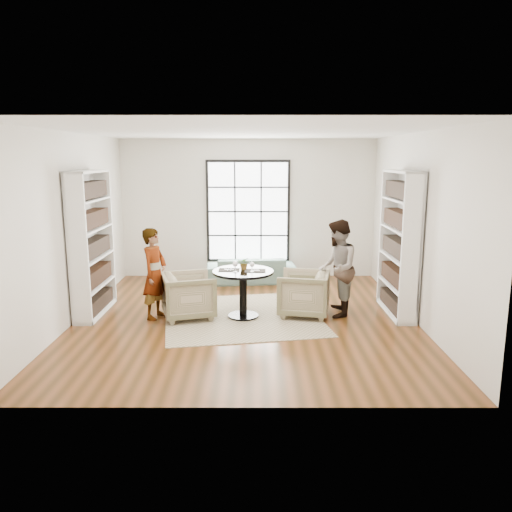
{
  "coord_description": "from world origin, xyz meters",
  "views": [
    {
      "loc": [
        0.18,
        -7.87,
        2.61
      ],
      "look_at": [
        0.17,
        0.4,
        0.97
      ],
      "focal_mm": 35.0,
      "sensor_mm": 36.0,
      "label": 1
    }
  ],
  "objects_px": {
    "sofa": "(251,269)",
    "person_right": "(337,268)",
    "armchair_left": "(189,296)",
    "armchair_right": "(303,294)",
    "wine_glass_left": "(235,264)",
    "wine_glass_right": "(252,265)",
    "flower_centerpiece": "(244,263)",
    "person_left": "(155,274)",
    "pedestal_table": "(243,284)"
  },
  "relations": [
    {
      "from": "person_left",
      "to": "sofa",
      "type": "bearing_deg",
      "value": -14.2
    },
    {
      "from": "sofa",
      "to": "armchair_left",
      "type": "distance_m",
      "value": 2.62
    },
    {
      "from": "sofa",
      "to": "person_right",
      "type": "height_order",
      "value": "person_right"
    },
    {
      "from": "sofa",
      "to": "armchair_right",
      "type": "distance_m",
      "value": 2.46
    },
    {
      "from": "wine_glass_left",
      "to": "flower_centerpiece",
      "type": "bearing_deg",
      "value": 54.17
    },
    {
      "from": "wine_glass_left",
      "to": "armchair_right",
      "type": "bearing_deg",
      "value": 12.46
    },
    {
      "from": "person_right",
      "to": "wine_glass_left",
      "type": "relative_size",
      "value": 8.48
    },
    {
      "from": "person_left",
      "to": "flower_centerpiece",
      "type": "distance_m",
      "value": 1.47
    },
    {
      "from": "person_right",
      "to": "pedestal_table",
      "type": "bearing_deg",
      "value": -77.65
    },
    {
      "from": "person_right",
      "to": "wine_glass_right",
      "type": "bearing_deg",
      "value": -72.46
    },
    {
      "from": "armchair_left",
      "to": "flower_centerpiece",
      "type": "relative_size",
      "value": 3.8
    },
    {
      "from": "armchair_left",
      "to": "sofa",
      "type": "bearing_deg",
      "value": -39.02
    },
    {
      "from": "sofa",
      "to": "person_left",
      "type": "xyz_separation_m",
      "value": [
        -1.55,
        -2.42,
        0.48
      ]
    },
    {
      "from": "armchair_left",
      "to": "person_right",
      "type": "relative_size",
      "value": 0.51
    },
    {
      "from": "sofa",
      "to": "armchair_left",
      "type": "xyz_separation_m",
      "value": [
        -1.0,
        -2.42,
        0.11
      ]
    },
    {
      "from": "armchair_left",
      "to": "wine_glass_left",
      "type": "xyz_separation_m",
      "value": [
        0.77,
        -0.11,
        0.55
      ]
    },
    {
      "from": "person_right",
      "to": "wine_glass_left",
      "type": "distance_m",
      "value": 1.7
    },
    {
      "from": "person_right",
      "to": "flower_centerpiece",
      "type": "height_order",
      "value": "person_right"
    },
    {
      "from": "wine_glass_right",
      "to": "person_left",
      "type": "bearing_deg",
      "value": 176.54
    },
    {
      "from": "person_left",
      "to": "wine_glass_left",
      "type": "height_order",
      "value": "person_left"
    },
    {
      "from": "person_left",
      "to": "pedestal_table",
      "type": "bearing_deg",
      "value": -70.72
    },
    {
      "from": "pedestal_table",
      "to": "wine_glass_right",
      "type": "relative_size",
      "value": 5.84
    },
    {
      "from": "pedestal_table",
      "to": "sofa",
      "type": "xyz_separation_m",
      "value": [
        0.1,
        2.39,
        -0.31
      ]
    },
    {
      "from": "person_left",
      "to": "person_right",
      "type": "xyz_separation_m",
      "value": [
        3.0,
        0.13,
        0.06
      ]
    },
    {
      "from": "wine_glass_left",
      "to": "wine_glass_right",
      "type": "bearing_deg",
      "value": 3.81
    },
    {
      "from": "person_left",
      "to": "flower_centerpiece",
      "type": "bearing_deg",
      "value": -68.41
    },
    {
      "from": "armchair_right",
      "to": "flower_centerpiece",
      "type": "bearing_deg",
      "value": -75.45
    },
    {
      "from": "flower_centerpiece",
      "to": "wine_glass_left",
      "type": "bearing_deg",
      "value": -125.83
    },
    {
      "from": "armchair_left",
      "to": "armchair_right",
      "type": "xyz_separation_m",
      "value": [
        1.9,
        0.13,
        -0.0
      ]
    },
    {
      "from": "person_left",
      "to": "person_right",
      "type": "height_order",
      "value": "person_right"
    },
    {
      "from": "armchair_right",
      "to": "flower_centerpiece",
      "type": "distance_m",
      "value": 1.12
    },
    {
      "from": "sofa",
      "to": "person_right",
      "type": "distance_m",
      "value": 2.76
    },
    {
      "from": "pedestal_table",
      "to": "person_left",
      "type": "height_order",
      "value": "person_left"
    },
    {
      "from": "flower_centerpiece",
      "to": "armchair_left",
      "type": "bearing_deg",
      "value": -174.88
    },
    {
      "from": "pedestal_table",
      "to": "armchair_right",
      "type": "bearing_deg",
      "value": 6.38
    },
    {
      "from": "person_left",
      "to": "wine_glass_right",
      "type": "xyz_separation_m",
      "value": [
        1.59,
        -0.1,
        0.17
      ]
    },
    {
      "from": "sofa",
      "to": "person_left",
      "type": "height_order",
      "value": "person_left"
    },
    {
      "from": "armchair_left",
      "to": "flower_centerpiece",
      "type": "height_order",
      "value": "flower_centerpiece"
    },
    {
      "from": "person_right",
      "to": "wine_glass_right",
      "type": "distance_m",
      "value": 1.43
    },
    {
      "from": "person_right",
      "to": "armchair_right",
      "type": "bearing_deg",
      "value": -81.79
    },
    {
      "from": "pedestal_table",
      "to": "sofa",
      "type": "bearing_deg",
      "value": 87.56
    },
    {
      "from": "armchair_right",
      "to": "person_right",
      "type": "distance_m",
      "value": 0.7
    },
    {
      "from": "person_right",
      "to": "armchair_left",
      "type": "bearing_deg",
      "value": -78.63
    },
    {
      "from": "armchair_left",
      "to": "armchair_right",
      "type": "height_order",
      "value": "armchair_left"
    },
    {
      "from": "armchair_right",
      "to": "wine_glass_right",
      "type": "height_order",
      "value": "wine_glass_right"
    },
    {
      "from": "wine_glass_left",
      "to": "sofa",
      "type": "bearing_deg",
      "value": 84.95
    },
    {
      "from": "armchair_left",
      "to": "wine_glass_left",
      "type": "distance_m",
      "value": 0.96
    },
    {
      "from": "pedestal_table",
      "to": "armchair_left",
      "type": "bearing_deg",
      "value": -178.56
    },
    {
      "from": "pedestal_table",
      "to": "wine_glass_left",
      "type": "distance_m",
      "value": 0.4
    },
    {
      "from": "armchair_left",
      "to": "armchair_right",
      "type": "distance_m",
      "value": 1.9
    }
  ]
}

